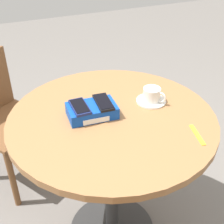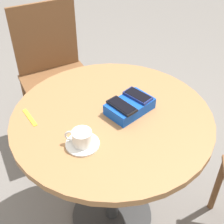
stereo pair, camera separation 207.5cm
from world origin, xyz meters
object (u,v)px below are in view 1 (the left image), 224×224
(phone_box, at_px, (92,111))
(lanyard_strap, at_px, (197,135))
(phone_black, at_px, (103,102))
(chair_near_window, at_px, (3,120))
(saucer, at_px, (151,101))
(coffee_cup, at_px, (152,94))
(phone_navy, at_px, (80,107))
(round_table, at_px, (112,146))

(phone_box, distance_m, lanyard_strap, 0.43)
(phone_black, distance_m, chair_near_window, 0.87)
(saucer, bearing_deg, chair_near_window, 134.55)
(lanyard_strap, bearing_deg, phone_box, 139.44)
(phone_box, relative_size, coffee_cup, 2.13)
(coffee_cup, bearing_deg, saucer, 124.05)
(phone_navy, xyz_separation_m, saucer, (0.34, 0.00, -0.05))
(round_table, relative_size, phone_box, 4.22)
(saucer, xyz_separation_m, coffee_cup, (0.00, -0.00, 0.04))
(phone_box, xyz_separation_m, lanyard_strap, (0.33, -0.28, -0.02))
(phone_navy, height_order, lanyard_strap, phone_navy)
(phone_box, bearing_deg, saucer, 0.66)
(phone_black, bearing_deg, lanyard_strap, -45.10)
(phone_black, bearing_deg, coffee_cup, 0.82)
(phone_navy, xyz_separation_m, lanyard_strap, (0.38, -0.28, -0.06))
(round_table, bearing_deg, chair_near_window, 122.14)
(coffee_cup, xyz_separation_m, chair_near_window, (-0.64, 0.65, -0.39))
(phone_black, bearing_deg, phone_navy, 178.34)
(saucer, distance_m, coffee_cup, 0.04)
(saucer, bearing_deg, phone_navy, -179.58)
(coffee_cup, relative_size, chair_near_window, 0.12)
(phone_box, relative_size, phone_navy, 1.66)
(phone_black, height_order, saucer, phone_black)
(phone_navy, height_order, coffee_cup, coffee_cup)
(phone_box, height_order, coffee_cup, coffee_cup)
(round_table, bearing_deg, coffee_cup, 9.66)
(lanyard_strap, xyz_separation_m, chair_near_window, (-0.68, 0.93, -0.35))
(round_table, bearing_deg, phone_black, 128.55)
(round_table, relative_size, coffee_cup, 8.98)
(phone_navy, bearing_deg, coffee_cup, 0.07)
(phone_box, xyz_separation_m, saucer, (0.28, 0.00, -0.02))
(chair_near_window, bearing_deg, lanyard_strap, -53.76)
(phone_box, bearing_deg, phone_navy, 179.14)
(saucer, bearing_deg, phone_box, -179.34)
(saucer, bearing_deg, round_table, -169.73)
(round_table, bearing_deg, phone_box, 155.77)
(saucer, relative_size, chair_near_window, 0.16)
(phone_box, height_order, phone_navy, phone_navy)
(phone_box, relative_size, chair_near_window, 0.26)
(lanyard_strap, distance_m, chair_near_window, 1.21)
(coffee_cup, height_order, lanyard_strap, coffee_cup)
(phone_navy, distance_m, phone_black, 0.10)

